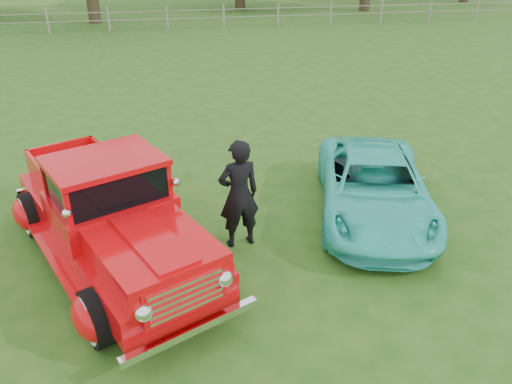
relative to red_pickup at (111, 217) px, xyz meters
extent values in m
plane|color=#224A13|center=(1.41, -0.77, -0.80)|extent=(140.00, 140.00, 0.00)
ellipsoid|color=#3C6A27|center=(-16.59, 57.23, -5.75)|extent=(84.00, 60.00, 18.00)
ellipsoid|color=#3C6A27|center=(21.41, 61.23, -4.65)|extent=(72.00, 52.00, 14.00)
cube|color=gray|center=(1.41, 21.23, -0.25)|extent=(48.00, 0.04, 0.04)
cube|color=gray|center=(1.41, 21.23, 0.15)|extent=(48.00, 0.04, 0.04)
cylinder|color=black|center=(-0.11, -1.72, -0.42)|extent=(0.54, 0.79, 0.76)
cylinder|color=black|center=(1.39, -1.02, -0.42)|extent=(0.54, 0.79, 0.76)
cylinder|color=black|center=(-1.42, 1.09, -0.42)|extent=(0.54, 0.79, 0.76)
cylinder|color=black|center=(0.08, 1.79, -0.42)|extent=(0.54, 0.79, 0.76)
cube|color=#C4060B|center=(-0.02, 0.03, -0.22)|extent=(3.36, 4.83, 0.44)
ellipsoid|color=#C4060B|center=(-0.18, -1.75, -0.38)|extent=(0.69, 0.85, 0.54)
ellipsoid|color=#C4060B|center=(1.45, -0.99, -0.38)|extent=(0.69, 0.85, 0.54)
ellipsoid|color=#C4060B|center=(-1.49, 1.06, -0.38)|extent=(0.69, 0.85, 0.54)
ellipsoid|color=#C4060B|center=(0.15, 1.82, -0.38)|extent=(0.69, 0.85, 0.54)
cube|color=#C4060B|center=(0.64, -1.37, 0.17)|extent=(1.88, 2.01, 0.42)
cube|color=#C4060B|center=(0.03, -0.06, 0.19)|extent=(2.02, 1.90, 0.44)
cube|color=black|center=(0.03, -0.06, 0.66)|extent=(1.78, 1.63, 0.50)
cube|color=#C4060B|center=(0.03, -0.06, 0.94)|extent=(1.89, 1.75, 0.08)
cube|color=#C4060B|center=(-0.59, 1.26, 0.15)|extent=(1.89, 2.27, 0.45)
cube|color=white|center=(0.98, -2.11, 0.05)|extent=(1.01, 0.54, 0.50)
cube|color=white|center=(1.02, -2.20, -0.38)|extent=(1.68, 0.85, 0.10)
cube|color=white|center=(-1.04, 2.23, -0.38)|extent=(1.59, 0.81, 0.10)
imported|color=#32CBBA|center=(4.45, 0.65, -0.24)|extent=(2.87, 4.38, 1.12)
imported|color=black|center=(1.95, 0.16, 0.12)|extent=(0.73, 0.55, 1.82)
camera|label=1|loc=(0.94, -6.70, 3.76)|focal=35.00mm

